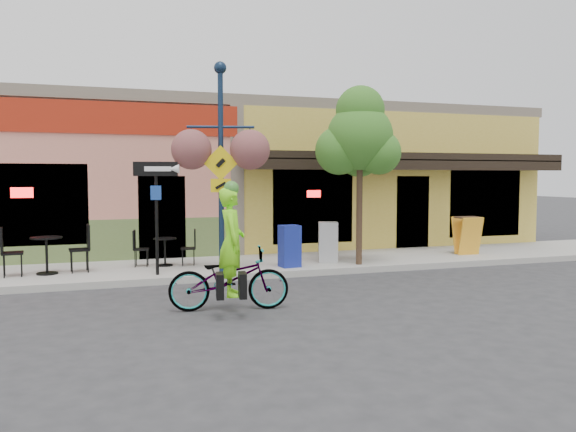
# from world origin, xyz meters

# --- Properties ---
(ground) EXTENTS (90.00, 90.00, 0.00)m
(ground) POSITION_xyz_m (0.00, 0.00, 0.00)
(ground) COLOR #2D2D30
(ground) RESTS_ON ground
(sidewalk) EXTENTS (24.00, 3.00, 0.15)m
(sidewalk) POSITION_xyz_m (0.00, 2.00, 0.07)
(sidewalk) COLOR #9E9B93
(sidewalk) RESTS_ON ground
(curb) EXTENTS (24.00, 0.12, 0.15)m
(curb) POSITION_xyz_m (0.00, 0.55, 0.07)
(curb) COLOR #A8A59E
(curb) RESTS_ON ground
(building) EXTENTS (18.20, 8.20, 4.50)m
(building) POSITION_xyz_m (0.00, 7.50, 2.25)
(building) COLOR tan
(building) RESTS_ON ground
(bicycle) EXTENTS (2.13, 1.03, 1.07)m
(bicycle) POSITION_xyz_m (-2.44, -2.10, 0.54)
(bicycle) COLOR maroon
(bicycle) RESTS_ON ground
(cyclist_rider) EXTENTS (0.54, 0.74, 1.85)m
(cyclist_rider) POSITION_xyz_m (-2.39, -2.10, 0.92)
(cyclist_rider) COLOR #83FF1A
(cyclist_rider) RESTS_ON ground
(lamp_post) EXTENTS (1.59, 0.94, 4.67)m
(lamp_post) POSITION_xyz_m (-1.94, 0.93, 2.48)
(lamp_post) COLOR #12233B
(lamp_post) RESTS_ON sidewalk
(one_way_sign) EXTENTS (0.96, 0.39, 2.45)m
(one_way_sign) POSITION_xyz_m (-3.36, 0.95, 1.38)
(one_way_sign) COLOR black
(one_way_sign) RESTS_ON sidewalk
(cafe_set_left) EXTENTS (1.87, 1.08, 1.07)m
(cafe_set_left) POSITION_xyz_m (-5.65, 1.78, 0.69)
(cafe_set_left) COLOR black
(cafe_set_left) RESTS_ON sidewalk
(cafe_set_right) EXTENTS (1.56, 0.95, 0.88)m
(cafe_set_right) POSITION_xyz_m (-3.07, 2.15, 0.59)
(cafe_set_right) COLOR black
(cafe_set_right) RESTS_ON sidewalk
(newspaper_box_blue) EXTENTS (0.48, 0.44, 0.99)m
(newspaper_box_blue) POSITION_xyz_m (-0.29, 1.06, 0.64)
(newspaper_box_blue) COLOR navy
(newspaper_box_blue) RESTS_ON sidewalk
(newspaper_box_grey) EXTENTS (0.58, 0.55, 1.00)m
(newspaper_box_grey) POSITION_xyz_m (0.86, 1.47, 0.65)
(newspaper_box_grey) COLOR #ADADAD
(newspaper_box_grey) RESTS_ON sidewalk
(street_tree) EXTENTS (1.93, 1.93, 4.36)m
(street_tree) POSITION_xyz_m (1.44, 0.90, 2.33)
(street_tree) COLOR #3D7A26
(street_tree) RESTS_ON sidewalk
(sandwich_board) EXTENTS (0.65, 0.49, 1.05)m
(sandwich_board) POSITION_xyz_m (5.02, 1.40, 0.67)
(sandwich_board) COLOR #FFAE28
(sandwich_board) RESTS_ON sidewalk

